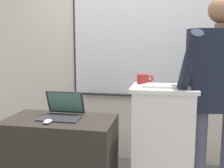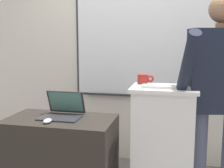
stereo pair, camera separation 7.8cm
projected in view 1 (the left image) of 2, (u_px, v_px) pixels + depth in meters
The scene contains 9 objects.
back_wall at pixel (140, 39), 3.25m from camera, with size 6.40×0.17×2.89m.
lectern_podium at pixel (162, 148), 2.37m from camera, with size 0.53×0.41×1.05m.
side_desk at pixel (61, 161), 2.44m from camera, with size 0.93×0.52×0.76m.
person_presenter at pixel (217, 90), 2.23m from camera, with size 0.63×0.62×1.76m.
laptop at pixel (63, 110), 2.45m from camera, with size 0.35×0.30×0.22m.
wireless_keyboard at pixel (166, 86), 2.24m from camera, with size 0.38×0.12×0.02m.
computer_mouse_by_laptop at pixel (48, 122), 2.25m from camera, with size 0.06×0.10×0.03m.
computer_mouse_by_keyboard at pixel (192, 86), 2.21m from camera, with size 0.06×0.10×0.03m.
coffee_mug at pixel (143, 79), 2.44m from camera, with size 0.14×0.09×0.08m.
Camera 1 is at (0.33, -1.89, 1.41)m, focal length 45.00 mm.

